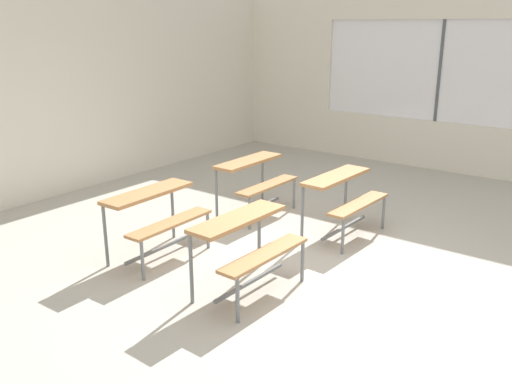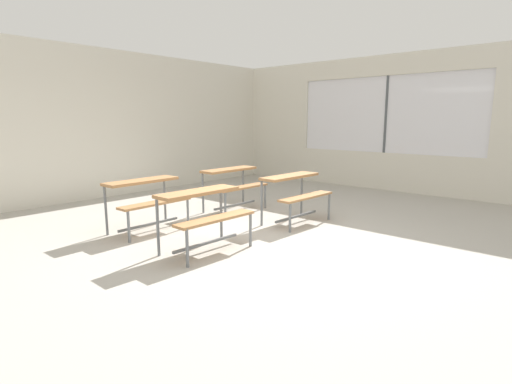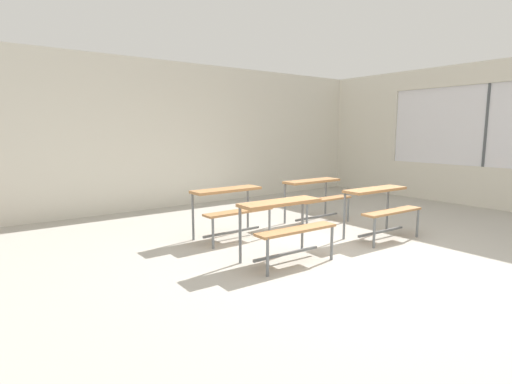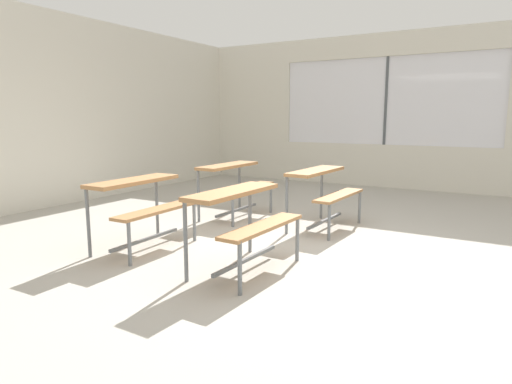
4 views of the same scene
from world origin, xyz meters
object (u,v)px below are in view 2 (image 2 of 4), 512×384
object	(u,v)px
desk_bench_r0c1	(295,187)
desk_bench_r1c0	(146,193)
desk_bench_r1c1	(234,179)
desk_bench_r0c0	(204,206)

from	to	relation	value
desk_bench_r0c1	desk_bench_r1c0	bearing A→B (deg)	145.70
desk_bench_r0c1	desk_bench_r1c0	world-z (taller)	same
desk_bench_r1c0	desk_bench_r1c1	bearing A→B (deg)	-1.39
desk_bench_r0c1	desk_bench_r0c0	bearing A→B (deg)	-178.93
desk_bench_r1c0	desk_bench_r1c1	xyz separation A→B (m)	(1.77, -0.02, 0.00)
desk_bench_r0c0	desk_bench_r0c1	world-z (taller)	same
desk_bench_r0c0	desk_bench_r1c0	world-z (taller)	same
desk_bench_r0c1	desk_bench_r1c1	distance (m)	1.31
desk_bench_r0c0	desk_bench_r1c0	xyz separation A→B (m)	(0.05, 1.29, 0.00)
desk_bench_r0c0	desk_bench_r1c1	world-z (taller)	same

